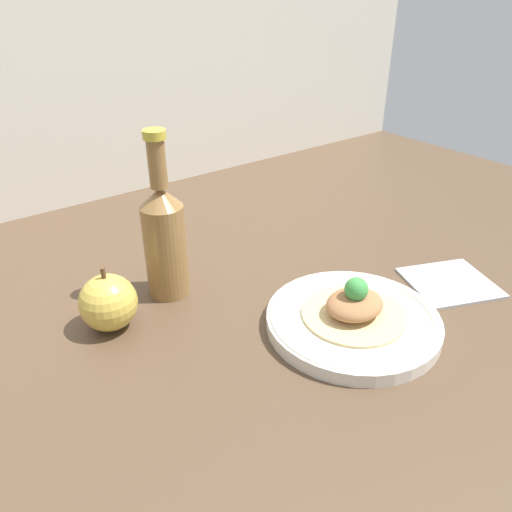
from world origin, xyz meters
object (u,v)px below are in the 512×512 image
at_px(plated_food, 354,306).
at_px(cider_bottle, 164,237).
at_px(apple, 108,303).
at_px(plate, 353,320).

relative_size(plated_food, cider_bottle, 0.57).
bearing_deg(apple, cider_bottle, 15.55).
bearing_deg(plated_food, cider_bottle, 124.22).
bearing_deg(cider_bottle, apple, -164.45).
xyz_separation_m(plated_food, cider_bottle, (-0.16, 0.23, 0.06)).
height_order(cider_bottle, apple, cider_bottle).
bearing_deg(plated_food, plate, -90.00).
distance_m(plate, apple, 0.33).
distance_m(plated_food, cider_bottle, 0.28).
bearing_deg(plate, cider_bottle, 124.22).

